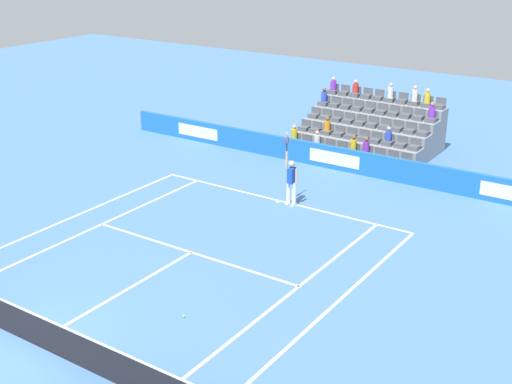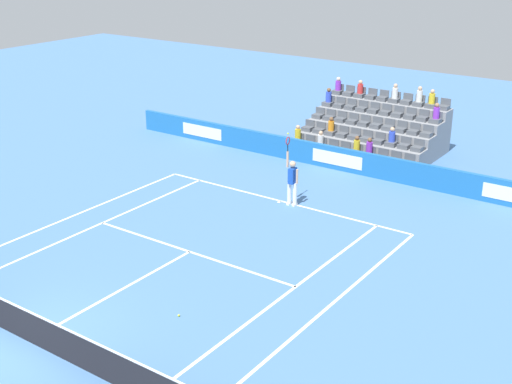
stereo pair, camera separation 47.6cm
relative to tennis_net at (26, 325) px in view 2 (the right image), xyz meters
The scene contains 14 objects.
ground_plane 0.49m from the tennis_net, ahead, with size 80.00×80.00×0.00m, color #4C7AB2.
line_baseline 11.90m from the tennis_net, 90.00° to the right, with size 10.97×0.10×0.01m, color white.
line_service 6.42m from the tennis_net, 90.00° to the right, with size 8.23×0.10×0.01m, color white.
line_centre_service 3.24m from the tennis_net, 90.00° to the right, with size 0.10×6.40×0.01m, color white.
line_singles_sideline_left 7.25m from the tennis_net, 55.31° to the right, with size 0.10×11.89×0.01m, color white.
line_singles_sideline_right 7.25m from the tennis_net, 124.69° to the right, with size 0.10×11.89×0.01m, color white.
line_doubles_sideline_left 8.10m from the tennis_net, 47.30° to the right, with size 0.10×11.89×0.01m, color white.
line_doubles_sideline_right 8.10m from the tennis_net, 132.70° to the right, with size 0.10×11.89×0.01m, color white.
line_centre_mark 11.80m from the tennis_net, 90.00° to the right, with size 0.10×0.20×0.01m, color white.
sponsor_barrier 16.49m from the tennis_net, 90.00° to the right, with size 22.89×0.22×1.02m.
tennis_net is the anchor object (origin of this frame).
tennis_player 11.82m from the tennis_net, 92.72° to the right, with size 0.53×0.38×2.85m.
stadium_stand 20.06m from the tennis_net, 89.99° to the right, with size 6.20×4.75×3.04m.
loose_tennis_ball 3.97m from the tennis_net, 127.05° to the right, with size 0.07×0.07×0.07m, color #D1E533.
Camera 2 is at (-13.46, 8.95, 9.93)m, focal length 48.02 mm.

